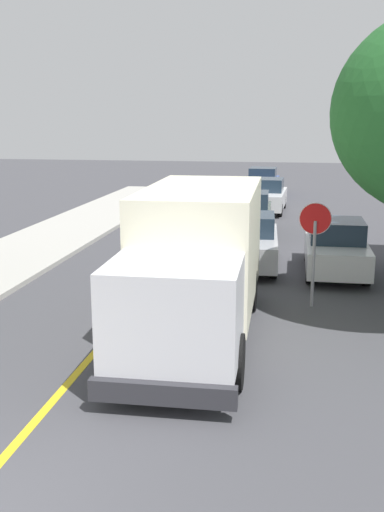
{
  "coord_description": "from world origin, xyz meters",
  "views": [
    {
      "loc": [
        3.93,
        -5.49,
        4.7
      ],
      "look_at": [
        1.5,
        8.68,
        1.4
      ],
      "focal_mm": 42.57,
      "sensor_mm": 36.0,
      "label": 1
    }
  ],
  "objects_px": {
    "parked_car_far": "(267,196)",
    "parked_car_furthest": "(263,182)",
    "box_truck": "(197,257)",
    "parked_car_mid": "(249,213)",
    "parked_car_near": "(249,242)",
    "parked_van_across": "(336,248)",
    "stop_sign": "(315,235)"
  },
  "relations": [
    {
      "from": "box_truck",
      "to": "parked_car_near",
      "type": "distance_m",
      "value": 6.65
    },
    {
      "from": "parked_car_near",
      "to": "parked_car_furthest",
      "type": "bearing_deg",
      "value": 91.91
    },
    {
      "from": "box_truck",
      "to": "stop_sign",
      "type": "height_order",
      "value": "box_truck"
    },
    {
      "from": "parked_car_near",
      "to": "parked_car_far",
      "type": "bearing_deg",
      "value": 90.14
    },
    {
      "from": "box_truck",
      "to": "parked_car_near",
      "type": "bearing_deg",
      "value": 84.69
    },
    {
      "from": "parked_car_far",
      "to": "stop_sign",
      "type": "xyz_separation_m",
      "value": [
        1.96,
        -15.69,
        1.06
      ]
    },
    {
      "from": "box_truck",
      "to": "stop_sign",
      "type": "relative_size",
      "value": 2.72
    },
    {
      "from": "parked_car_near",
      "to": "parked_car_mid",
      "type": "xyz_separation_m",
      "value": [
        -0.47,
        5.94,
        0.0
      ]
    },
    {
      "from": "parked_car_furthest",
      "to": "stop_sign",
      "type": "distance_m",
      "value": 22.55
    },
    {
      "from": "box_truck",
      "to": "parked_car_mid",
      "type": "bearing_deg",
      "value": 89.38
    },
    {
      "from": "box_truck",
      "to": "parked_van_across",
      "type": "height_order",
      "value": "box_truck"
    },
    {
      "from": "parked_car_far",
      "to": "parked_car_furthest",
      "type": "relative_size",
      "value": 1.01
    },
    {
      "from": "parked_car_far",
      "to": "parked_car_mid",
      "type": "bearing_deg",
      "value": -94.43
    },
    {
      "from": "stop_sign",
      "to": "parked_car_furthest",
      "type": "bearing_deg",
      "value": 96.48
    },
    {
      "from": "parked_car_furthest",
      "to": "parked_van_across",
      "type": "relative_size",
      "value": 1.01
    },
    {
      "from": "parked_car_near",
      "to": "parked_van_across",
      "type": "xyz_separation_m",
      "value": [
        2.7,
        -0.43,
        0.0
      ]
    },
    {
      "from": "box_truck",
      "to": "parked_car_far",
      "type": "xyz_separation_m",
      "value": [
        0.58,
        18.24,
        -0.97
      ]
    },
    {
      "from": "box_truck",
      "to": "parked_car_mid",
      "type": "distance_m",
      "value": 12.53
    },
    {
      "from": "parked_van_across",
      "to": "parked_car_furthest",
      "type": "bearing_deg",
      "value": 99.98
    },
    {
      "from": "parked_car_mid",
      "to": "parked_van_across",
      "type": "bearing_deg",
      "value": -63.56
    },
    {
      "from": "parked_car_mid",
      "to": "stop_sign",
      "type": "xyz_separation_m",
      "value": [
        2.4,
        -9.94,
        1.06
      ]
    },
    {
      "from": "parked_car_near",
      "to": "box_truck",
      "type": "bearing_deg",
      "value": -95.31
    },
    {
      "from": "parked_car_mid",
      "to": "parked_car_far",
      "type": "bearing_deg",
      "value": 85.57
    },
    {
      "from": "box_truck",
      "to": "parked_car_far",
      "type": "relative_size",
      "value": 1.62
    },
    {
      "from": "box_truck",
      "to": "parked_van_across",
      "type": "distance_m",
      "value": 7.02
    },
    {
      "from": "box_truck",
      "to": "parked_car_mid",
      "type": "relative_size",
      "value": 1.62
    },
    {
      "from": "parked_car_furthest",
      "to": "parked_van_across",
      "type": "height_order",
      "value": "same"
    },
    {
      "from": "parked_car_furthest",
      "to": "stop_sign",
      "type": "xyz_separation_m",
      "value": [
        2.54,
        -22.38,
        1.06
      ]
    },
    {
      "from": "parked_car_furthest",
      "to": "parked_van_across",
      "type": "distance_m",
      "value": 19.1
    },
    {
      "from": "box_truck",
      "to": "parked_car_furthest",
      "type": "height_order",
      "value": "box_truck"
    },
    {
      "from": "parked_car_mid",
      "to": "box_truck",
      "type": "bearing_deg",
      "value": -90.62
    },
    {
      "from": "parked_car_near",
      "to": "parked_van_across",
      "type": "height_order",
      "value": "same"
    }
  ]
}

